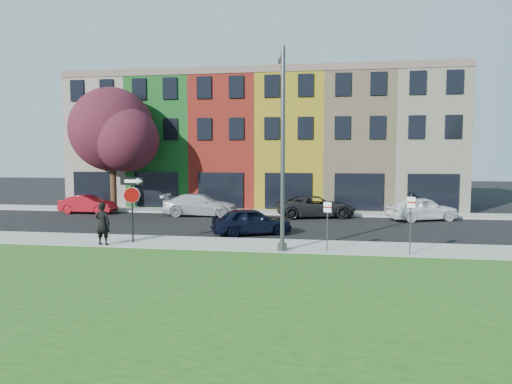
% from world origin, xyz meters
% --- Properties ---
extents(ground, '(120.00, 120.00, 0.00)m').
position_xyz_m(ground, '(0.00, 0.00, 0.00)').
color(ground, black).
rests_on(ground, ground).
extents(sidewalk_near, '(40.00, 3.00, 0.12)m').
position_xyz_m(sidewalk_near, '(2.00, 3.00, 0.06)').
color(sidewalk_near, gray).
rests_on(sidewalk_near, ground).
extents(sidewalk_far, '(40.00, 2.40, 0.12)m').
position_xyz_m(sidewalk_far, '(-3.00, 15.00, 0.06)').
color(sidewalk_far, gray).
rests_on(sidewalk_far, ground).
extents(rowhouse_block, '(30.00, 10.12, 10.00)m').
position_xyz_m(rowhouse_block, '(-2.50, 21.18, 4.99)').
color(rowhouse_block, beige).
rests_on(rowhouse_block, ground).
extents(stop_sign, '(1.05, 0.11, 2.95)m').
position_xyz_m(stop_sign, '(-5.94, 2.68, 2.22)').
color(stop_sign, black).
rests_on(stop_sign, sidewalk_near).
extents(man, '(0.78, 0.60, 1.88)m').
position_xyz_m(man, '(-6.97, 1.90, 1.06)').
color(man, black).
rests_on(man, sidewalk_near).
extents(sedan_near, '(4.69, 5.31, 1.39)m').
position_xyz_m(sedan_near, '(-1.04, 6.14, 0.70)').
color(sedan_near, black).
rests_on(sedan_near, ground).
extents(parked_car_red, '(1.41, 3.90, 1.28)m').
position_xyz_m(parked_car_red, '(-13.77, 12.88, 0.64)').
color(parked_car_red, maroon).
rests_on(parked_car_red, ground).
extents(parked_car_silver, '(2.99, 5.43, 1.47)m').
position_xyz_m(parked_car_silver, '(-5.65, 12.85, 0.73)').
color(parked_car_silver, '#B5B5BA').
rests_on(parked_car_silver, ground).
extents(parked_car_dark, '(4.78, 6.23, 1.42)m').
position_xyz_m(parked_car_dark, '(2.08, 13.28, 0.71)').
color(parked_car_dark, black).
rests_on(parked_car_dark, ground).
extents(parked_car_white, '(4.73, 5.57, 1.49)m').
position_xyz_m(parked_car_white, '(8.65, 12.82, 0.74)').
color(parked_car_white, white).
rests_on(parked_car_white, ground).
extents(street_lamp, '(0.66, 2.57, 8.30)m').
position_xyz_m(street_lamp, '(0.93, 2.10, 4.30)').
color(street_lamp, '#484B4E').
rests_on(street_lamp, sidewalk_near).
extents(parking_sign_a, '(0.32, 0.12, 2.11)m').
position_xyz_m(parking_sign_a, '(2.79, 2.12, 1.44)').
color(parking_sign_a, '#484B4E').
rests_on(parking_sign_a, sidewalk_near).
extents(parking_sign_b, '(0.31, 0.14, 2.43)m').
position_xyz_m(parking_sign_b, '(6.04, 1.89, 1.62)').
color(parking_sign_b, '#484B4E').
rests_on(parking_sign_b, sidewalk_near).
extents(tree_purple, '(7.16, 6.26, 8.77)m').
position_xyz_m(tree_purple, '(-12.37, 14.26, 5.75)').
color(tree_purple, black).
rests_on(tree_purple, sidewalk_far).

